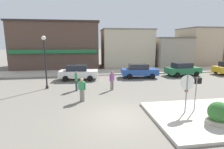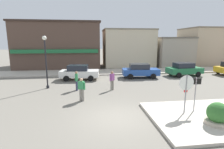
% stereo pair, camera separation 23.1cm
% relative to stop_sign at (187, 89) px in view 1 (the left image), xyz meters
% --- Properties ---
extents(ground_plane, '(160.00, 160.00, 0.00)m').
position_rel_stop_sign_xyz_m(ground_plane, '(-3.72, 0.20, -1.52)').
color(ground_plane, '#6B665B').
extents(sidewalk_corner, '(6.40, 4.80, 0.15)m').
position_rel_stop_sign_xyz_m(sidewalk_corner, '(1.21, -0.52, -1.44)').
color(sidewalk_corner, beige).
rests_on(sidewalk_corner, ground).
extents(kerb_far, '(80.00, 4.00, 0.15)m').
position_rel_stop_sign_xyz_m(kerb_far, '(-3.72, 13.89, -1.44)').
color(kerb_far, beige).
rests_on(kerb_far, ground).
extents(stop_sign, '(0.82, 0.08, 2.30)m').
position_rel_stop_sign_xyz_m(stop_sign, '(0.00, 0.00, 0.00)').
color(stop_sign, gray).
rests_on(stop_sign, ground).
extents(one_way_sign, '(0.60, 0.07, 2.10)m').
position_rel_stop_sign_xyz_m(one_way_sign, '(0.67, 0.17, -0.19)').
color(one_way_sign, gray).
rests_on(one_way_sign, ground).
extents(planter, '(1.10, 1.10, 1.23)m').
position_rel_stop_sign_xyz_m(planter, '(0.85, -1.44, -0.96)').
color(planter, '#ADA38E').
rests_on(planter, ground).
extents(lamp_post, '(0.36, 0.36, 4.54)m').
position_rel_stop_sign_xyz_m(lamp_post, '(-8.80, 6.86, 1.44)').
color(lamp_post, black).
rests_on(lamp_post, ground).
extents(parked_car_nearest, '(4.14, 2.15, 1.56)m').
position_rel_stop_sign_xyz_m(parked_car_nearest, '(-6.23, 10.01, -0.71)').
color(parked_car_nearest, white).
rests_on(parked_car_nearest, ground).
extents(parked_car_second, '(4.14, 2.15, 1.56)m').
position_rel_stop_sign_xyz_m(parked_car_second, '(0.47, 10.15, -0.71)').
color(parked_car_second, '#234C9E').
rests_on(parked_car_second, ground).
extents(parked_car_third, '(4.13, 2.13, 1.56)m').
position_rel_stop_sign_xyz_m(parked_car_third, '(5.87, 10.43, -0.71)').
color(parked_car_third, '#1E6B3D').
rests_on(parked_car_third, ground).
extents(pedestrian_crossing_near, '(0.54, 0.34, 1.61)m').
position_rel_stop_sign_xyz_m(pedestrian_crossing_near, '(-5.71, 3.13, -0.65)').
color(pedestrian_crossing_near, gray).
rests_on(pedestrian_crossing_near, ground).
extents(pedestrian_crossing_far, '(0.22, 0.55, 1.61)m').
position_rel_stop_sign_xyz_m(pedestrian_crossing_far, '(-6.23, 5.84, -0.65)').
color(pedestrian_crossing_far, '#2D334C').
rests_on(pedestrian_crossing_far, ground).
extents(pedestrian_kerb_side, '(0.49, 0.41, 1.61)m').
position_rel_stop_sign_xyz_m(pedestrian_kerb_side, '(-3.29, 5.55, -0.65)').
color(pedestrian_kerb_side, gray).
rests_on(pedestrian_kerb_side, ground).
extents(building_corner_shop, '(12.26, 9.48, 6.78)m').
position_rel_stop_sign_xyz_m(building_corner_shop, '(-9.58, 20.37, 1.88)').
color(building_corner_shop, brown).
rests_on(building_corner_shop, ground).
extents(building_storefront_left_near, '(7.77, 5.89, 5.83)m').
position_rel_stop_sign_xyz_m(building_storefront_left_near, '(1.01, 19.13, 1.40)').
color(building_storefront_left_near, beige).
rests_on(building_storefront_left_near, ground).
extents(building_storefront_left_mid, '(5.43, 6.60, 4.61)m').
position_rel_stop_sign_xyz_m(building_storefront_left_mid, '(7.97, 18.71, 0.79)').
color(building_storefront_left_mid, '#9E9384').
rests_on(building_storefront_left_mid, ground).
extents(building_storefront_right_near, '(5.16, 6.65, 6.22)m').
position_rel_stop_sign_xyz_m(building_storefront_right_near, '(13.80, 19.87, 1.60)').
color(building_storefront_right_near, tan).
rests_on(building_storefront_right_near, ground).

